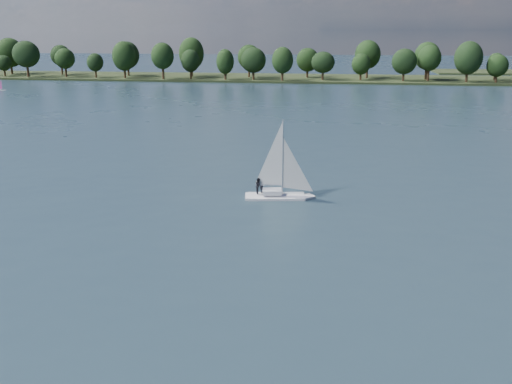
% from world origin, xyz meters
% --- Properties ---
extents(ground, '(700.00, 700.00, 0.00)m').
position_xyz_m(ground, '(0.00, 100.00, 0.00)').
color(ground, '#233342').
rests_on(ground, ground).
extents(far_shore, '(660.00, 40.00, 1.50)m').
position_xyz_m(far_shore, '(0.00, 212.00, 0.00)').
color(far_shore, black).
rests_on(far_shore, ground).
extents(sailboat, '(7.69, 3.20, 9.81)m').
position_xyz_m(sailboat, '(-0.75, 42.46, 2.74)').
color(sailboat, silver).
rests_on(sailboat, ground).
extents(dinghy_pink, '(2.53, 1.26, 3.88)m').
position_xyz_m(dinghy_pink, '(-103.34, 154.04, 0.92)').
color(dinghy_pink, silver).
rests_on(dinghy_pink, ground).
extents(treeline, '(563.23, 73.74, 17.86)m').
position_xyz_m(treeline, '(2.57, 208.16, 8.17)').
color(treeline, black).
rests_on(treeline, ground).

